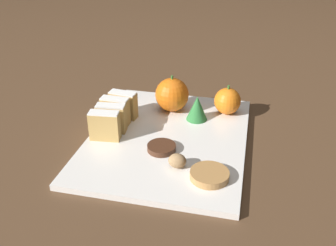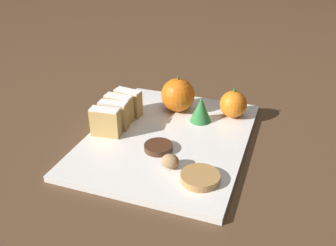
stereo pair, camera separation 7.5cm
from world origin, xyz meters
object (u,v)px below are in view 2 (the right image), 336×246
at_px(chocolate_cookie, 159,147).
at_px(orange_near, 233,104).
at_px(orange_far, 178,95).
at_px(walnut, 170,161).

bearing_deg(chocolate_cookie, orange_near, 59.80).
bearing_deg(orange_near, orange_far, -174.30).
bearing_deg(orange_far, orange_near, 5.70).
bearing_deg(chocolate_cookie, orange_far, 95.96).
height_order(orange_near, chocolate_cookie, orange_near).
distance_m(walnut, chocolate_cookie, 0.06).
bearing_deg(walnut, orange_near, 73.92).
height_order(orange_far, chocolate_cookie, orange_far).
xyz_separation_m(walnut, chocolate_cookie, (-0.04, 0.05, -0.01)).
height_order(orange_near, walnut, orange_near).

